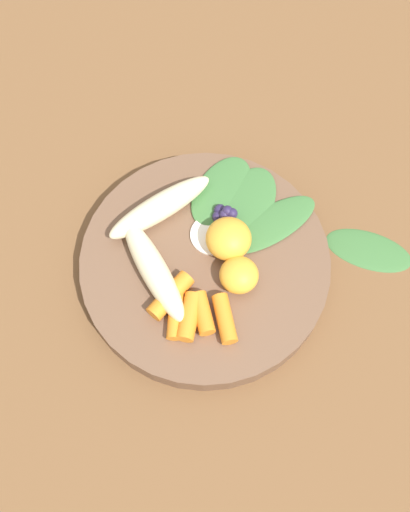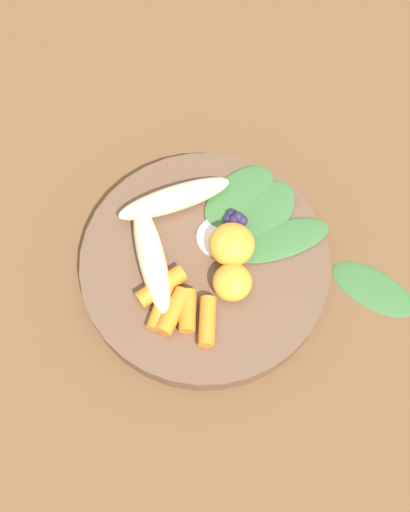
{
  "view_description": "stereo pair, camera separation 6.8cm",
  "coord_description": "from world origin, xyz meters",
  "px_view_note": "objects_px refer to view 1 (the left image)",
  "views": [
    {
      "loc": [
        -0.23,
        0.15,
        0.66
      ],
      "look_at": [
        0.0,
        0.0,
        0.04
      ],
      "focal_mm": 43.63,
      "sensor_mm": 36.0,
      "label": 1
    },
    {
      "loc": [
        -0.26,
        0.09,
        0.66
      ],
      "look_at": [
        0.0,
        0.0,
        0.04
      ],
      "focal_mm": 43.63,
      "sensor_mm": 36.0,
      "label": 2
    }
  ],
  "objects_px": {
    "banana_peeled_left": "(154,270)",
    "orange_segment_near": "(231,241)",
    "kale_leaf_stray": "(369,250)",
    "banana_peeled_right": "(160,207)",
    "bowl": "(205,265)"
  },
  "relations": [
    {
      "from": "banana_peeled_right",
      "to": "kale_leaf_stray",
      "type": "xyz_separation_m",
      "value": [
        -0.16,
        -0.18,
        -0.04
      ]
    },
    {
      "from": "banana_peeled_left",
      "to": "kale_leaf_stray",
      "type": "relative_size",
      "value": 1.3
    },
    {
      "from": "banana_peeled_left",
      "to": "orange_segment_near",
      "type": "bearing_deg",
      "value": 82.32
    },
    {
      "from": "orange_segment_near",
      "to": "kale_leaf_stray",
      "type": "height_order",
      "value": "orange_segment_near"
    },
    {
      "from": "banana_peeled_right",
      "to": "kale_leaf_stray",
      "type": "distance_m",
      "value": 0.25
    },
    {
      "from": "kale_leaf_stray",
      "to": "bowl",
      "type": "bearing_deg",
      "value": -153.93
    },
    {
      "from": "banana_peeled_right",
      "to": "kale_leaf_stray",
      "type": "height_order",
      "value": "banana_peeled_right"
    },
    {
      "from": "banana_peeled_left",
      "to": "banana_peeled_right",
      "type": "relative_size",
      "value": 1.0
    },
    {
      "from": "banana_peeled_right",
      "to": "orange_segment_near",
      "type": "relative_size",
      "value": 2.63
    },
    {
      "from": "banana_peeled_left",
      "to": "banana_peeled_right",
      "type": "height_order",
      "value": "same"
    },
    {
      "from": "orange_segment_near",
      "to": "banana_peeled_left",
      "type": "bearing_deg",
      "value": 77.79
    },
    {
      "from": "kale_leaf_stray",
      "to": "banana_peeled_right",
      "type": "bearing_deg",
      "value": -169.11
    },
    {
      "from": "banana_peeled_left",
      "to": "kale_leaf_stray",
      "type": "height_order",
      "value": "banana_peeled_left"
    },
    {
      "from": "bowl",
      "to": "banana_peeled_right",
      "type": "relative_size",
      "value": 2.11
    },
    {
      "from": "bowl",
      "to": "orange_segment_near",
      "type": "distance_m",
      "value": 0.05
    }
  ]
}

